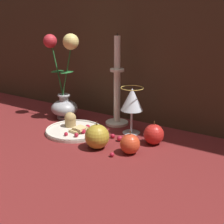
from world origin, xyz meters
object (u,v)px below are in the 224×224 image
object	(u,v)px
plate_with_pastries	(74,129)
wine_glass	(132,101)
apple_near_glass	(154,134)
vase	(64,88)
apple_beside_vase	(130,144)
apple_at_table_edge	(97,137)
candlestick	(117,92)

from	to	relation	value
plate_with_pastries	wine_glass	size ratio (longest dim) A/B	1.23
apple_near_glass	vase	bearing A→B (deg)	174.80
plate_with_pastries	apple_near_glass	bearing A→B (deg)	12.00
wine_glass	apple_beside_vase	size ratio (longest dim) A/B	2.28
plate_with_pastries	apple_near_glass	size ratio (longest dim) A/B	2.62
apple_at_table_edge	candlestick	bearing A→B (deg)	107.36
wine_glass	plate_with_pastries	bearing A→B (deg)	-148.82
apple_near_glass	apple_at_table_edge	world-z (taller)	apple_at_table_edge
plate_with_pastries	wine_glass	distance (m)	0.25
vase	apple_near_glass	bearing A→B (deg)	-5.20
candlestick	apple_near_glass	size ratio (longest dim) A/B	4.38
plate_with_pastries	wine_glass	bearing A→B (deg)	31.18
vase	apple_at_table_edge	distance (m)	0.36
plate_with_pastries	apple_near_glass	xyz separation A→B (m)	(0.31, 0.06, 0.02)
wine_glass	apple_at_table_edge	size ratio (longest dim) A/B	1.86
vase	apple_at_table_edge	xyz separation A→B (m)	(0.30, -0.18, -0.09)
apple_near_glass	apple_beside_vase	bearing A→B (deg)	-104.81
apple_beside_vase	candlestick	bearing A→B (deg)	131.22
plate_with_pastries	apple_at_table_edge	world-z (taller)	apple_at_table_edge
plate_with_pastries	apple_at_table_edge	bearing A→B (deg)	-23.83
wine_glass	apple_beside_vase	distance (m)	0.21
plate_with_pastries	candlestick	xyz separation A→B (m)	(0.09, 0.17, 0.12)
vase	apple_near_glass	xyz separation A→B (m)	(0.44, -0.04, -0.10)
vase	wine_glass	bearing A→B (deg)	1.46
plate_with_pastries	apple_at_table_edge	xyz separation A→B (m)	(0.16, -0.07, 0.03)
apple_beside_vase	apple_at_table_edge	distance (m)	0.12
wine_glass	candlestick	distance (m)	0.11
plate_with_pastries	apple_near_glass	distance (m)	0.31
candlestick	apple_at_table_edge	world-z (taller)	candlestick
plate_with_pastries	wine_glass	xyz separation A→B (m)	(0.19, 0.11, 0.11)
vase	apple_near_glass	world-z (taller)	vase
vase	apple_beside_vase	xyz separation A→B (m)	(0.42, -0.15, -0.10)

